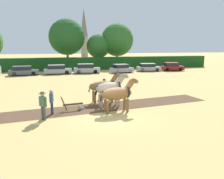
# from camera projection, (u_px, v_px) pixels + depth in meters

# --- Properties ---
(ground_plane) EXTENTS (240.00, 240.00, 0.00)m
(ground_plane) POSITION_uv_depth(u_px,v_px,m) (111.00, 115.00, 14.55)
(ground_plane) COLOR tan
(plowed_furrow_strip) EXTENTS (23.63, 5.05, 0.01)m
(plowed_furrow_strip) POSITION_uv_depth(u_px,v_px,m) (62.00, 111.00, 15.37)
(plowed_furrow_strip) COLOR brown
(plowed_furrow_strip) RESTS_ON ground
(hedgerow) EXTENTS (56.83, 1.72, 2.39)m
(hedgerow) POSITION_uv_depth(u_px,v_px,m) (73.00, 64.00, 41.35)
(hedgerow) COLOR #194719
(hedgerow) RESTS_ON ground
(tree_left) EXTENTS (7.34, 7.34, 9.99)m
(tree_left) POSITION_uv_depth(u_px,v_px,m) (67.00, 37.00, 44.77)
(tree_left) COLOR #423323
(tree_left) RESTS_ON ground
(tree_center_left) EXTENTS (5.04, 5.04, 6.98)m
(tree_center_left) POSITION_uv_depth(u_px,v_px,m) (98.00, 46.00, 46.48)
(tree_center_left) COLOR #4C3823
(tree_center_left) RESTS_ON ground
(tree_center) EXTENTS (7.02, 7.02, 9.30)m
(tree_center) POSITION_uv_depth(u_px,v_px,m) (117.00, 40.00, 47.46)
(tree_center) COLOR #423323
(tree_center) RESTS_ON ground
(church_spire) EXTENTS (2.72, 2.72, 17.66)m
(church_spire) POSITION_uv_depth(u_px,v_px,m) (84.00, 33.00, 79.62)
(church_spire) COLOR gray
(church_spire) RESTS_ON ground
(draft_horse_lead_left) EXTENTS (2.96, 1.15, 2.38)m
(draft_horse_lead_left) POSITION_uv_depth(u_px,v_px,m) (118.00, 93.00, 15.05)
(draft_horse_lead_left) COLOR brown
(draft_horse_lead_left) RESTS_ON ground
(draft_horse_lead_right) EXTENTS (2.80, 1.20, 2.55)m
(draft_horse_lead_right) POSITION_uv_depth(u_px,v_px,m) (111.00, 88.00, 16.38)
(draft_horse_lead_right) COLOR #B2A38E
(draft_horse_lead_right) RESTS_ON ground
(draft_horse_trail_left) EXTENTS (2.97, 1.09, 2.40)m
(draft_horse_trail_left) POSITION_uv_depth(u_px,v_px,m) (104.00, 86.00, 17.75)
(draft_horse_trail_left) COLOR brown
(draft_horse_trail_left) RESTS_ON ground
(plow) EXTENTS (1.67, 0.51, 1.13)m
(plow) POSITION_uv_depth(u_px,v_px,m) (75.00, 106.00, 15.63)
(plow) COLOR #4C331E
(plow) RESTS_ON ground
(farmer_at_plow) EXTENTS (0.27, 0.67, 1.68)m
(farmer_at_plow) POSITION_uv_depth(u_px,v_px,m) (52.00, 100.00, 14.57)
(farmer_at_plow) COLOR #28334C
(farmer_at_plow) RESTS_ON ground
(farmer_beside_team) EXTENTS (0.41, 0.62, 1.65)m
(farmer_beside_team) POSITION_uv_depth(u_px,v_px,m) (104.00, 87.00, 19.53)
(farmer_beside_team) COLOR #28334C
(farmer_beside_team) RESTS_ON ground
(farmer_onlooker_left) EXTENTS (0.47, 0.56, 1.79)m
(farmer_onlooker_left) POSITION_uv_depth(u_px,v_px,m) (43.00, 103.00, 13.41)
(farmer_onlooker_left) COLOR #4C4C4C
(farmer_onlooker_left) RESTS_ON ground
(parked_car_left) EXTENTS (4.55, 2.10, 1.46)m
(parked_car_left) POSITION_uv_depth(u_px,v_px,m) (23.00, 71.00, 34.17)
(parked_car_left) COLOR #565B66
(parked_car_left) RESTS_ON ground
(parked_car_center_left) EXTENTS (4.38, 1.86, 1.51)m
(parked_car_center_left) POSITION_uv_depth(u_px,v_px,m) (58.00, 70.00, 35.65)
(parked_car_center_left) COLOR #9E9EA8
(parked_car_center_left) RESTS_ON ground
(parked_car_center) EXTENTS (4.52, 2.19, 1.59)m
(parked_car_center) POSITION_uv_depth(u_px,v_px,m) (87.00, 69.00, 36.79)
(parked_car_center) COLOR #A8A8B2
(parked_car_center) RESTS_ON ground
(parked_car_center_right) EXTENTS (4.17, 2.45, 1.48)m
(parked_car_center_right) POSITION_uv_depth(u_px,v_px,m) (121.00, 69.00, 37.45)
(parked_car_center_right) COLOR #9E9EA8
(parked_car_center_right) RESTS_ON ground
(parked_car_right) EXTENTS (4.54, 2.46, 1.41)m
(parked_car_right) POSITION_uv_depth(u_px,v_px,m) (148.00, 67.00, 39.82)
(parked_car_right) COLOR #A8A8B2
(parked_car_right) RESTS_ON ground
(parked_car_far_right) EXTENTS (4.27, 2.37, 1.53)m
(parked_car_far_right) POSITION_uv_depth(u_px,v_px,m) (172.00, 67.00, 40.44)
(parked_car_far_right) COLOR maroon
(parked_car_far_right) RESTS_ON ground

